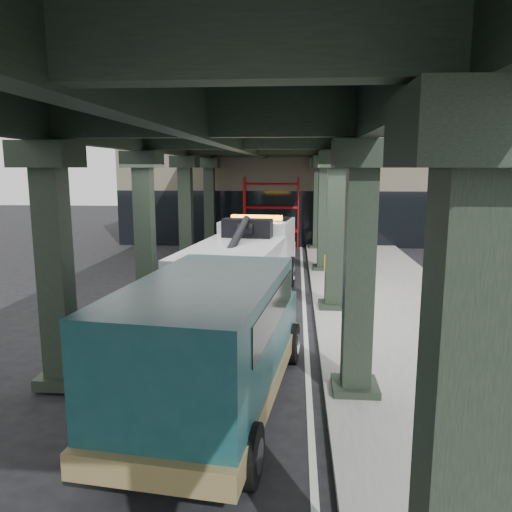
% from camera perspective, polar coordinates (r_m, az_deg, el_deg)
% --- Properties ---
extents(ground, '(90.00, 90.00, 0.00)m').
position_cam_1_polar(ground, '(14.22, -1.26, -8.39)').
color(ground, black).
rests_on(ground, ground).
extents(sidewalk, '(5.00, 40.00, 0.15)m').
position_cam_1_polar(sidewalk, '(16.33, 15.49, -6.03)').
color(sidewalk, gray).
rests_on(sidewalk, ground).
extents(lane_stripe, '(0.12, 38.00, 0.01)m').
position_cam_1_polar(lane_stripe, '(16.06, 5.56, -6.24)').
color(lane_stripe, silver).
rests_on(lane_stripe, ground).
extents(viaduct, '(7.40, 32.00, 6.40)m').
position_cam_1_polar(viaduct, '(15.55, -2.08, 13.60)').
color(viaduct, black).
rests_on(viaduct, ground).
extents(building, '(22.00, 10.00, 8.00)m').
position_cam_1_polar(building, '(33.42, 5.72, 9.16)').
color(building, '#C6B793').
rests_on(building, ground).
extents(scaffolding, '(3.08, 0.88, 4.00)m').
position_cam_1_polar(scaffolding, '(28.19, 1.77, 5.19)').
color(scaffolding, '#AB0D11').
rests_on(scaffolding, ground).
extents(tow_truck, '(3.50, 9.10, 2.91)m').
position_cam_1_polar(tow_truck, '(16.83, -1.25, -0.48)').
color(tow_truck, black).
rests_on(tow_truck, ground).
extents(towed_van, '(3.19, 6.62, 2.59)m').
position_cam_1_polar(towed_van, '(9.27, -5.02, -9.56)').
color(towed_van, '#123E41').
rests_on(towed_van, ground).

